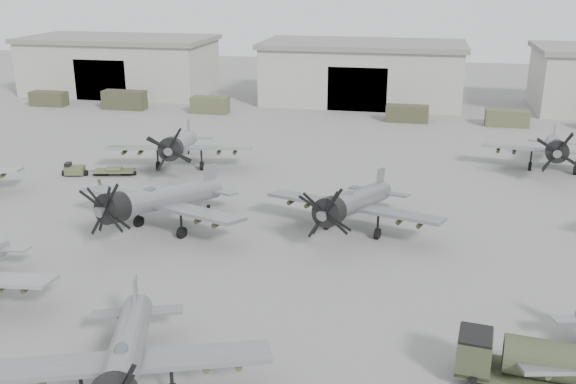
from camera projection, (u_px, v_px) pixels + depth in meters
name	position (u px, v px, depth m)	size (l,w,h in m)	color
ground	(257.00, 303.00, 37.33)	(220.00, 220.00, 0.00)	slate
hangar_left	(120.00, 65.00, 100.57)	(29.00, 14.80, 8.70)	#A5A59B
hangar_center	(362.00, 72.00, 93.25)	(29.00, 14.80, 8.70)	#A5A59B
support_truck_0	(49.00, 99.00, 91.66)	(5.11, 2.20, 2.03)	#3C3D28
support_truck_1	(125.00, 100.00, 89.32)	(5.97, 2.20, 2.58)	#373A26
support_truck_2	(210.00, 105.00, 86.98)	(5.02, 2.20, 2.21)	#474B31
support_truck_4	(407.00, 114.00, 81.92)	(5.39, 2.20, 2.09)	#3B3B27
support_truck_5	(507.00, 118.00, 79.57)	(5.21, 2.20, 2.03)	#494B31
aircraft_near_1	(124.00, 360.00, 27.75)	(12.85, 11.58, 5.17)	gray
aircraft_mid_1	(156.00, 200.00, 46.51)	(13.88, 12.52, 5.59)	gray
aircraft_mid_2	(352.00, 203.00, 46.25)	(13.29, 11.96, 5.30)	gray
aircraft_far_0	(179.00, 145.00, 61.30)	(14.13, 12.72, 5.61)	gray
aircraft_far_1	(555.00, 148.00, 60.61)	(13.49, 12.14, 5.35)	gray
fuel_tanker	(531.00, 361.00, 29.13)	(6.97, 3.00, 2.61)	#333A26
tug_trailer	(90.00, 170.00, 60.42)	(6.56, 2.62, 1.30)	#454B31
ground_crew	(100.00, 188.00, 54.46)	(0.60, 0.40, 1.65)	#3E3D28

